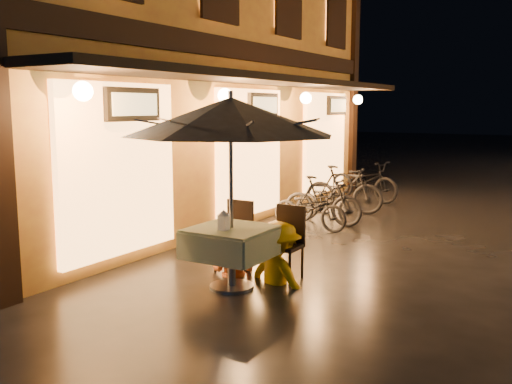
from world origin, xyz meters
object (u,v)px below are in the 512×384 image
Objects in this scene: table_lantern at (224,219)px; bicycle_0 at (310,208)px; patio_umbrella at (231,117)px; person_yellow at (279,223)px; cafe_table at (231,243)px; person_orange at (233,224)px.

bicycle_0 is at bearing 99.78° from table_lantern.
patio_umbrella is 1.68× the size of person_yellow.
person_yellow is at bearing 54.29° from cafe_table.
cafe_table is at bearing 90.00° from table_lantern.
person_orange is (-0.34, 0.55, 0.11)m from cafe_table.
table_lantern is 3.92m from bicycle_0.
person_yellow reaches higher than cafe_table.
cafe_table is 3.72m from bicycle_0.
person_orange reaches higher than cafe_table.
table_lantern is 0.18× the size of person_orange.
patio_umbrella is at bearing 90.00° from table_lantern.
person_orange is at bearing 121.50° from cafe_table.
person_orange is 3.14m from bicycle_0.
cafe_table is 0.37m from table_lantern.
patio_umbrella reaches higher than bicycle_0.
patio_umbrella is 10.48× the size of table_lantern.
patio_umbrella is 1.88× the size of person_orange.
cafe_table is 0.69m from person_yellow.
person_yellow reaches higher than bicycle_0.
table_lantern is (0.00, -0.17, 0.33)m from cafe_table.
person_yellow reaches higher than person_orange.
person_yellow is at bearing -157.06° from bicycle_0.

